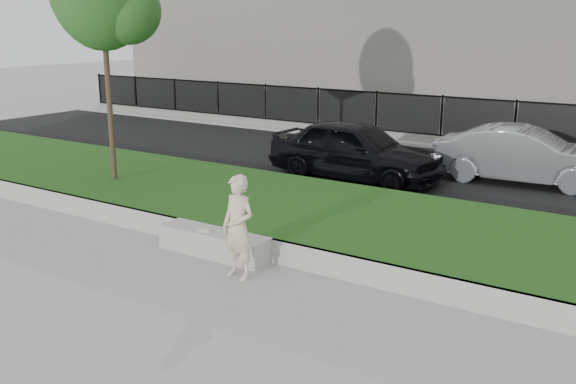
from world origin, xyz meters
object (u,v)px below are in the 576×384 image
Objects in this scene: car_dark at (356,150)px; car_silver at (524,155)px; man at (238,227)px; stone_bench at (214,243)px; book at (206,230)px.

car_silver is at bearing -59.71° from car_dark.
man is 0.37× the size of car_dark.
stone_bench is at bearing 153.92° from car_silver.
car_dark is (-0.42, 5.86, 0.56)m from stone_bench.
stone_bench is at bearing -173.99° from car_dark.
man is 0.39× the size of car_silver.
man reaches higher than stone_bench.
car_dark reaches higher than book.
car_dark is at bearing 94.13° from stone_bench.
book is 0.05× the size of car_silver.
book is at bearing 153.40° from car_silver.
car_dark reaches higher than car_silver.
man reaches higher than car_dark.
book reaches higher than stone_bench.
stone_bench is 1.24m from man.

